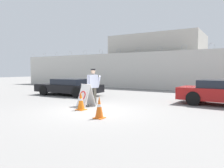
% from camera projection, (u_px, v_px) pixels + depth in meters
% --- Properties ---
extents(ground_plane, '(90.00, 90.00, 0.00)m').
position_uv_depth(ground_plane, '(94.00, 111.00, 9.17)').
color(ground_plane, gray).
extents(perimeter_wall, '(36.00, 0.30, 3.81)m').
position_uv_depth(perimeter_wall, '(171.00, 71.00, 18.56)').
color(perimeter_wall, beige).
rests_on(perimeter_wall, ground_plane).
extents(building_block, '(9.07, 5.66, 5.32)m').
position_uv_depth(building_block, '(158.00, 61.00, 23.32)').
color(building_block, '#B2ADA3').
rests_on(building_block, ground_plane).
extents(barricade_sign, '(0.84, 0.84, 1.06)m').
position_uv_depth(barricade_sign, '(85.00, 95.00, 10.29)').
color(barricade_sign, white).
rests_on(barricade_sign, ground_plane).
extents(security_guard, '(0.61, 0.57, 1.77)m').
position_uv_depth(security_guard, '(93.00, 85.00, 10.73)').
color(security_guard, '#514C42').
rests_on(security_guard, ground_plane).
extents(traffic_cone_near, '(0.35, 0.35, 0.80)m').
position_uv_depth(traffic_cone_near, '(99.00, 107.00, 7.71)').
color(traffic_cone_near, orange).
rests_on(traffic_cone_near, ground_plane).
extents(traffic_cone_mid, '(0.37, 0.37, 0.79)m').
position_uv_depth(traffic_cone_mid, '(81.00, 101.00, 9.34)').
color(traffic_cone_mid, orange).
rests_on(traffic_cone_mid, ground_plane).
extents(parked_car_front_coupe, '(4.64, 2.16, 1.13)m').
position_uv_depth(parked_car_front_coupe, '(69.00, 87.00, 14.90)').
color(parked_car_front_coupe, black).
rests_on(parked_car_front_coupe, ground_plane).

